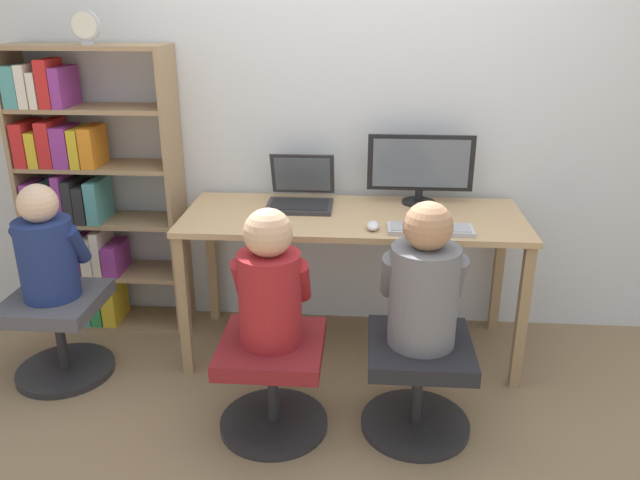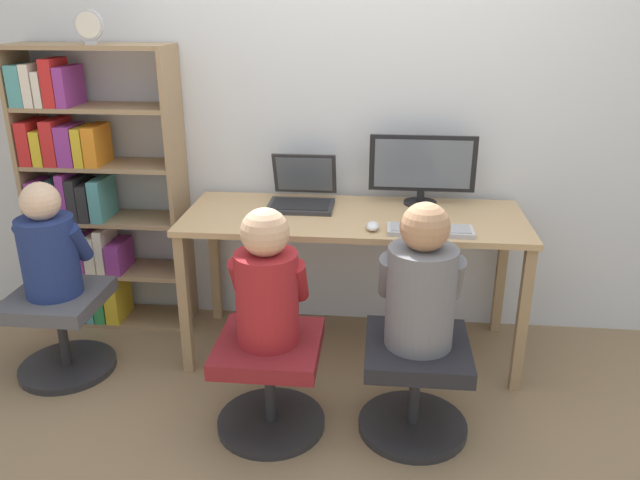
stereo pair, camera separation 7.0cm
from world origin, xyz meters
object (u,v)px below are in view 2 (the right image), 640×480
object	(u,v)px
bookshelf	(87,201)
person_near_shelf	(48,246)
desk_clock	(89,26)
laptop	(302,195)
keyboard	(430,230)
office_chair_side	(61,325)
desktop_monitor	(422,168)
person_at_monitor	(421,284)
office_chair_left	(415,379)
office_chair_right	(270,376)
person_at_laptop	(267,283)

from	to	relation	value
bookshelf	person_near_shelf	xyz separation A→B (m)	(0.06, -0.55, -0.06)
desk_clock	laptop	bearing A→B (deg)	0.77
laptop	keyboard	xyz separation A→B (m)	(0.65, -0.37, -0.04)
bookshelf	office_chair_side	xyz separation A→B (m)	(0.06, -0.56, -0.49)
desktop_monitor	laptop	xyz separation A→B (m)	(-0.63, -0.07, -0.14)
person_at_monitor	desk_clock	bearing A→B (deg)	154.40
desktop_monitor	office_chair_left	xyz separation A→B (m)	(-0.03, -0.88, -0.72)
keyboard	person_at_monitor	distance (m)	0.45
office_chair_right	office_chair_left	bearing A→B (deg)	3.62
person_near_shelf	office_chair_right	bearing A→B (deg)	-17.22
laptop	person_at_laptop	bearing A→B (deg)	-92.74
keyboard	person_at_laptop	size ratio (longest dim) A/B	0.68
desktop_monitor	laptop	bearing A→B (deg)	-173.77
person_at_monitor	bookshelf	world-z (taller)	bookshelf
laptop	bookshelf	world-z (taller)	bookshelf
keyboard	desk_clock	bearing A→B (deg)	168.24
bookshelf	desk_clock	xyz separation A→B (m)	(0.18, -0.07, 0.93)
keyboard	person_at_laptop	bearing A→B (deg)	-145.54
person_at_laptop	laptop	bearing A→B (deg)	87.26
bookshelf	person_near_shelf	bearing A→B (deg)	-84.05
person_at_monitor	keyboard	bearing A→B (deg)	82.34
office_chair_right	bookshelf	size ratio (longest dim) A/B	0.30
person_at_laptop	office_chair_left	bearing A→B (deg)	3.29
office_chair_side	keyboard	bearing A→B (deg)	4.12
person_at_monitor	desk_clock	xyz separation A→B (m)	(-1.65, 0.79, 0.96)
office_chair_right	person_at_monitor	bearing A→B (deg)	3.98
person_at_monitor	person_near_shelf	distance (m)	1.79
office_chair_left	office_chair_right	xyz separation A→B (m)	(-0.63, -0.04, 0.00)
person_at_monitor	desk_clock	world-z (taller)	desk_clock
office_chair_left	office_chair_side	distance (m)	1.79
keyboard	person_near_shelf	size ratio (longest dim) A/B	0.71
desktop_monitor	laptop	distance (m)	0.65
keyboard	office_chair_left	bearing A→B (deg)	-97.59
person_at_laptop	bookshelf	size ratio (longest dim) A/B	0.37
desktop_monitor	office_chair_left	size ratio (longest dim) A/B	1.15
desktop_monitor	office_chair_right	world-z (taller)	desktop_monitor
bookshelf	office_chair_side	distance (m)	0.74
office_chair_left	person_at_laptop	distance (m)	0.78
keyboard	office_chair_side	distance (m)	1.90
person_near_shelf	office_chair_side	bearing A→B (deg)	-90.00
desktop_monitor	person_at_monitor	size ratio (longest dim) A/B	0.89
office_chair_side	person_at_laptop	bearing A→B (deg)	-16.88
keyboard	desktop_monitor	bearing A→B (deg)	93.17
office_chair_left	person_at_laptop	size ratio (longest dim) A/B	0.82
bookshelf	office_chair_side	bearing A→B (deg)	-84.09
desk_clock	keyboard	bearing A→B (deg)	-11.76
person_at_laptop	bookshelf	world-z (taller)	bookshelf
keyboard	desk_clock	size ratio (longest dim) A/B	2.39
keyboard	office_chair_right	world-z (taller)	keyboard
office_chair_right	person_at_monitor	xyz separation A→B (m)	(0.63, 0.04, 0.46)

